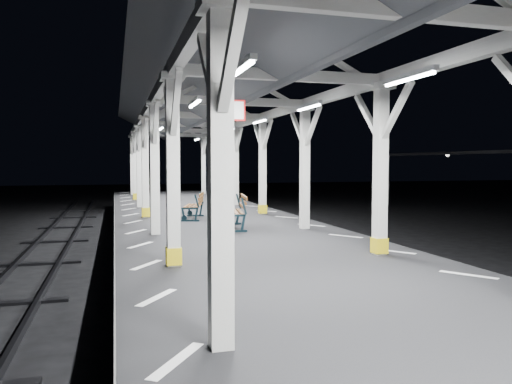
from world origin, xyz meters
name	(u,v)px	position (x,y,z in m)	size (l,w,h in m)	color
ground	(326,352)	(0.00, 0.00, 0.00)	(120.00, 120.00, 0.00)	black
platform	(327,319)	(0.00, 0.00, 0.50)	(6.00, 50.00, 1.00)	black
hazard_stripes_left	(157,297)	(-2.45, 0.00, 1.00)	(1.00, 48.00, 0.01)	silver
hazard_stripes_right	(468,275)	(2.45, 0.00, 1.00)	(1.00, 48.00, 0.01)	silver
canopy	(329,38)	(0.00, -0.02, 4.56)	(5.40, 49.00, 4.65)	silver
bench_mid	(236,211)	(0.23, 6.57, 1.49)	(0.88, 1.76, 0.91)	black
bench_far	(196,205)	(-0.48, 9.18, 1.45)	(0.95, 1.64, 0.84)	black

